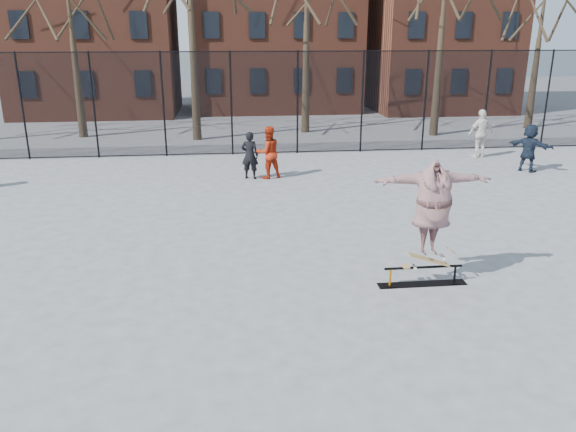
{
  "coord_description": "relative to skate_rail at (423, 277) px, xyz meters",
  "views": [
    {
      "loc": [
        -1.63,
        -9.18,
        4.69
      ],
      "look_at": [
        -0.45,
        1.5,
        1.14
      ],
      "focal_mm": 35.0,
      "sensor_mm": 36.0,
      "label": 1
    }
  ],
  "objects": [
    {
      "name": "bystander_white",
      "position": [
        6.09,
        11.0,
        0.78
      ],
      "size": [
        1.15,
        0.63,
        1.86
      ],
      "primitive_type": "imported",
      "rotation": [
        0.0,
        0.0,
        3.31
      ],
      "color": "silver",
      "rests_on": "ground"
    },
    {
      "name": "bystander_black",
      "position": [
        -2.94,
        8.64,
        0.64
      ],
      "size": [
        0.66,
        0.52,
        1.58
      ],
      "primitive_type": "imported",
      "rotation": [
        0.0,
        0.0,
        2.87
      ],
      "color": "black",
      "rests_on": "ground"
    },
    {
      "name": "rowhouses",
      "position": [
        -1.34,
        25.58,
        5.91
      ],
      "size": [
        29.0,
        7.0,
        13.0
      ],
      "color": "brown",
      "rests_on": "ground"
    },
    {
      "name": "bystander_red",
      "position": [
        -2.33,
        8.67,
        0.72
      ],
      "size": [
        1.01,
        0.9,
        1.73
      ],
      "primitive_type": "imported",
      "rotation": [
        0.0,
        0.0,
        3.48
      ],
      "color": "#B1280F",
      "rests_on": "ground"
    },
    {
      "name": "skate_rail",
      "position": [
        0.0,
        0.0,
        0.0
      ],
      "size": [
        1.75,
        0.27,
        0.38
      ],
      "color": "black",
      "rests_on": "ground"
    },
    {
      "name": "skateboard",
      "position": [
        0.09,
        0.0,
        0.29
      ],
      "size": [
        0.91,
        0.22,
        0.11
      ],
      "primitive_type": null,
      "color": "olive",
      "rests_on": "skate_rail"
    },
    {
      "name": "ground",
      "position": [
        -2.06,
        -0.42,
        -0.15
      ],
      "size": [
        100.0,
        100.0,
        0.0
      ],
      "primitive_type": "plane",
      "color": "slate"
    },
    {
      "name": "fence",
      "position": [
        -2.07,
        12.58,
        1.9
      ],
      "size": [
        34.03,
        0.07,
        4.0
      ],
      "color": "black",
      "rests_on": "ground"
    },
    {
      "name": "skater",
      "position": [
        0.09,
        0.0,
        1.26
      ],
      "size": [
        2.26,
        0.66,
        1.83
      ],
      "primitive_type": "imported",
      "rotation": [
        0.0,
        0.0,
        0.02
      ],
      "color": "#3B3B94",
      "rests_on": "skateboard"
    },
    {
      "name": "bystander_navy",
      "position": [
        6.77,
        8.61,
        0.68
      ],
      "size": [
        1.37,
        1.5,
        1.67
      ],
      "primitive_type": "imported",
      "rotation": [
        0.0,
        0.0,
        2.27
      ],
      "color": "#1A2434",
      "rests_on": "ground"
    }
  ]
}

